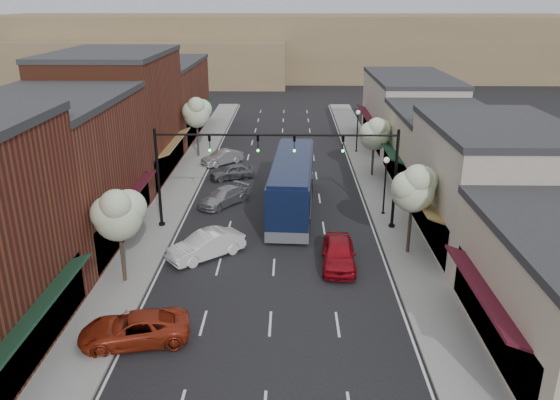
# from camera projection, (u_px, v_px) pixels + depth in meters

# --- Properties ---
(ground) EXTENTS (160.00, 160.00, 0.00)m
(ground) POSITION_uv_depth(u_px,v_px,m) (273.00, 284.00, 30.51)
(ground) COLOR black
(ground) RESTS_ON ground
(sidewalk_left) EXTENTS (2.80, 73.00, 0.15)m
(sidewalk_left) POSITION_uv_depth(u_px,v_px,m) (184.00, 179.00, 47.99)
(sidewalk_left) COLOR gray
(sidewalk_left) RESTS_ON ground
(sidewalk_right) EXTENTS (2.80, 73.00, 0.15)m
(sidewalk_right) POSITION_uv_depth(u_px,v_px,m) (375.00, 180.00, 47.69)
(sidewalk_right) COLOR gray
(sidewalk_right) RESTS_ON ground
(curb_left) EXTENTS (0.25, 73.00, 0.17)m
(curb_left) POSITION_uv_depth(u_px,v_px,m) (200.00, 179.00, 47.96)
(curb_left) COLOR gray
(curb_left) RESTS_ON ground
(curb_right) EXTENTS (0.25, 73.00, 0.17)m
(curb_right) POSITION_uv_depth(u_px,v_px,m) (359.00, 180.00, 47.72)
(curb_right) COLOR gray
(curb_right) RESTS_ON ground
(bldg_left_midnear) EXTENTS (10.14, 14.10, 9.40)m
(bldg_left_midnear) POSITION_uv_depth(u_px,v_px,m) (53.00, 171.00, 34.78)
(bldg_left_midnear) COLOR brown
(bldg_left_midnear) RESTS_ON ground
(bldg_left_midfar) EXTENTS (10.14, 14.10, 10.90)m
(bldg_left_midfar) POSITION_uv_depth(u_px,v_px,m) (117.00, 116.00, 47.66)
(bldg_left_midfar) COLOR brown
(bldg_left_midfar) RESTS_ON ground
(bldg_left_far) EXTENTS (10.14, 18.10, 8.40)m
(bldg_left_far) POSITION_uv_depth(u_px,v_px,m) (160.00, 99.00, 63.10)
(bldg_left_far) COLOR brown
(bldg_left_far) RESTS_ON ground
(bldg_right_midnear) EXTENTS (9.14, 12.10, 7.90)m
(bldg_right_midnear) POSITION_uv_depth(u_px,v_px,m) (492.00, 185.00, 34.55)
(bldg_right_midnear) COLOR #B9AD9E
(bldg_right_midnear) RESTS_ON ground
(bldg_right_midfar) EXTENTS (9.14, 12.10, 6.40)m
(bldg_right_midfar) POSITION_uv_depth(u_px,v_px,m) (441.00, 148.00, 46.06)
(bldg_right_midfar) COLOR #B6A891
(bldg_right_midfar) RESTS_ON ground
(bldg_right_far) EXTENTS (9.14, 16.10, 7.40)m
(bldg_right_far) POSITION_uv_depth(u_px,v_px,m) (408.00, 110.00, 59.02)
(bldg_right_far) COLOR #B9AD9E
(bldg_right_far) RESTS_ON ground
(hill_far) EXTENTS (120.00, 30.00, 12.00)m
(hill_far) POSITION_uv_depth(u_px,v_px,m) (286.00, 45.00, 112.88)
(hill_far) COLOR #7A6647
(hill_far) RESTS_ON ground
(hill_near) EXTENTS (50.00, 20.00, 8.00)m
(hill_near) POSITION_uv_depth(u_px,v_px,m) (153.00, 61.00, 102.75)
(hill_near) COLOR #7A6647
(hill_near) RESTS_ON ground
(signal_mast_right) EXTENTS (8.22, 0.46, 7.00)m
(signal_mast_right) POSITION_uv_depth(u_px,v_px,m) (360.00, 164.00, 36.32)
(signal_mast_right) COLOR black
(signal_mast_right) RESTS_ON ground
(signal_mast_left) EXTENTS (8.22, 0.46, 7.00)m
(signal_mast_left) POSITION_uv_depth(u_px,v_px,m) (192.00, 164.00, 36.51)
(signal_mast_left) COLOR black
(signal_mast_left) RESTS_ON ground
(tree_right_near) EXTENTS (2.85, 2.65, 5.95)m
(tree_right_near) POSITION_uv_depth(u_px,v_px,m) (414.00, 187.00, 32.52)
(tree_right_near) COLOR #47382B
(tree_right_near) RESTS_ON ground
(tree_right_far) EXTENTS (2.85, 2.65, 5.43)m
(tree_right_far) POSITION_uv_depth(u_px,v_px,m) (375.00, 133.00, 47.69)
(tree_right_far) COLOR #47382B
(tree_right_far) RESTS_ON ground
(tree_left_near) EXTENTS (2.85, 2.65, 5.69)m
(tree_left_near) POSITION_uv_depth(u_px,v_px,m) (118.00, 213.00, 29.14)
(tree_left_near) COLOR #47382B
(tree_left_near) RESTS_ON ground
(tree_left_far) EXTENTS (2.85, 2.65, 6.13)m
(tree_left_far) POSITION_uv_depth(u_px,v_px,m) (197.00, 112.00, 53.40)
(tree_left_far) COLOR #47382B
(tree_left_far) RESTS_ON ground
(lamp_post_near) EXTENTS (0.44, 0.44, 4.44)m
(lamp_post_near) POSITION_uv_depth(u_px,v_px,m) (385.00, 176.00, 39.18)
(lamp_post_near) COLOR black
(lamp_post_near) RESTS_ON ground
(lamp_post_far) EXTENTS (0.44, 0.44, 4.44)m
(lamp_post_far) POSITION_uv_depth(u_px,v_px,m) (358.00, 124.00, 55.60)
(lamp_post_far) COLOR black
(lamp_post_far) RESTS_ON ground
(coach_bus) EXTENTS (3.60, 13.21, 3.99)m
(coach_bus) POSITION_uv_depth(u_px,v_px,m) (292.00, 184.00, 40.48)
(coach_bus) COLOR #0D1735
(coach_bus) RESTS_ON ground
(red_hatchback) EXTENTS (2.18, 4.93, 1.65)m
(red_hatchback) POSITION_uv_depth(u_px,v_px,m) (339.00, 253.00, 32.31)
(red_hatchback) COLOR maroon
(red_hatchback) RESTS_ON ground
(parked_car_a) EXTENTS (5.41, 3.32, 1.40)m
(parked_car_a) POSITION_uv_depth(u_px,v_px,m) (134.00, 329.00, 25.10)
(parked_car_a) COLOR maroon
(parked_car_a) RESTS_ON ground
(parked_car_b) EXTENTS (4.81, 4.39, 1.60)m
(parked_car_b) POSITION_uv_depth(u_px,v_px,m) (206.00, 245.00, 33.42)
(parked_car_b) COLOR white
(parked_car_b) RESTS_ON ground
(parked_car_c) EXTENTS (4.22, 4.77, 1.33)m
(parked_car_c) POSITION_uv_depth(u_px,v_px,m) (223.00, 197.00, 42.07)
(parked_car_c) COLOR #95969A
(parked_car_c) RESTS_ON ground
(parked_car_d) EXTENTS (4.21, 3.00, 1.33)m
(parked_car_d) POSITION_uv_depth(u_px,v_px,m) (232.00, 172.00, 48.16)
(parked_car_d) COLOR slate
(parked_car_d) RESTS_ON ground
(parked_car_e) EXTENTS (4.03, 3.88, 1.37)m
(parked_car_e) POSITION_uv_depth(u_px,v_px,m) (222.00, 157.00, 52.40)
(parked_car_e) COLOR #A4A4A9
(parked_car_e) RESTS_ON ground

